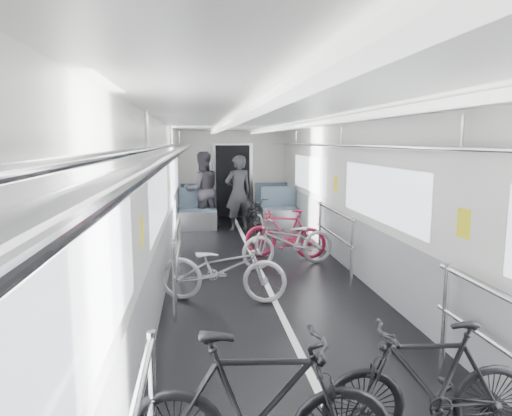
{
  "coord_description": "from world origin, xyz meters",
  "views": [
    {
      "loc": [
        -0.99,
        -5.91,
        2.11
      ],
      "look_at": [
        0.0,
        1.79,
        0.97
      ],
      "focal_mm": 32.0,
      "sensor_mm": 36.0,
      "label": 1
    }
  ],
  "objects": [
    {
      "name": "car_shell",
      "position": [
        0.0,
        1.78,
        1.13
      ],
      "size": [
        3.02,
        14.01,
        2.41
      ],
      "color": "black",
      "rests_on": "ground"
    },
    {
      "name": "bike_left_far",
      "position": [
        -0.68,
        -0.05,
        0.45
      ],
      "size": [
        1.8,
        0.99,
        0.9
      ],
      "primitive_type": "imported",
      "rotation": [
        0.0,
        0.0,
        1.33
      ],
      "color": "#ABABB0",
      "rests_on": "floor"
    },
    {
      "name": "bike_right_near",
      "position": [
        0.57,
        -3.15,
        0.45
      ],
      "size": [
        1.52,
        0.53,
        0.9
      ],
      "primitive_type": "imported",
      "rotation": [
        0.0,
        0.0,
        -1.64
      ],
      "color": "black",
      "rests_on": "floor"
    },
    {
      "name": "bike_right_mid",
      "position": [
        0.53,
        1.5,
        0.44
      ],
      "size": [
        1.79,
        1.01,
        0.89
      ],
      "primitive_type": "imported",
      "rotation": [
        0.0,
        0.0,
        -1.31
      ],
      "color": "#A9A9AD",
      "rests_on": "floor"
    },
    {
      "name": "bike_left_mid",
      "position": [
        -0.65,
        -3.37,
        0.5
      ],
      "size": [
        1.7,
        0.64,
        1.0
      ],
      "primitive_type": "imported",
      "rotation": [
        0.0,
        0.0,
        1.47
      ],
      "color": "black",
      "rests_on": "floor"
    },
    {
      "name": "bike_right_far",
      "position": [
        0.57,
        2.1,
        0.45
      ],
      "size": [
        1.54,
        0.89,
        0.89
      ],
      "primitive_type": "imported",
      "rotation": [
        0.0,
        0.0,
        -1.91
      ],
      "color": "#A81434",
      "rests_on": "floor"
    },
    {
      "name": "person_standing",
      "position": [
        -0.04,
        4.8,
        0.9
      ],
      "size": [
        0.76,
        0.62,
        1.8
      ],
      "primitive_type": "imported",
      "rotation": [
        0.0,
        0.0,
        3.47
      ],
      "color": "black",
      "rests_on": "floor"
    },
    {
      "name": "bike_aisle",
      "position": [
        0.29,
        4.8,
        0.4
      ],
      "size": [
        0.83,
        1.59,
        0.8
      ],
      "primitive_type": "imported",
      "rotation": [
        0.0,
        0.0,
        0.21
      ],
      "color": "black",
      "rests_on": "floor"
    },
    {
      "name": "person_seated",
      "position": [
        -0.88,
        5.27,
        0.93
      ],
      "size": [
        1.05,
        0.9,
        1.87
      ],
      "primitive_type": "imported",
      "rotation": [
        0.0,
        0.0,
        3.38
      ],
      "color": "#322E36",
      "rests_on": "floor"
    }
  ]
}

